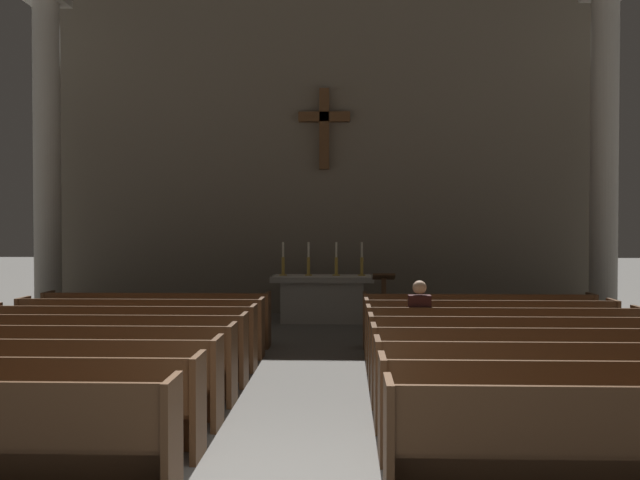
# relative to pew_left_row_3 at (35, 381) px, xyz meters

# --- Properties ---
(pew_left_row_3) EXTENTS (3.90, 0.50, 0.95)m
(pew_left_row_3) POSITION_rel_pew_left_row_3_xyz_m (0.00, 0.00, 0.00)
(pew_left_row_3) COLOR brown
(pew_left_row_3) RESTS_ON ground
(pew_left_row_4) EXTENTS (3.90, 0.50, 0.95)m
(pew_left_row_4) POSITION_rel_pew_left_row_3_xyz_m (0.00, 0.99, 0.00)
(pew_left_row_4) COLOR brown
(pew_left_row_4) RESTS_ON ground
(pew_left_row_5) EXTENTS (3.90, 0.50, 0.95)m
(pew_left_row_5) POSITION_rel_pew_left_row_3_xyz_m (0.00, 1.97, 0.00)
(pew_left_row_5) COLOR brown
(pew_left_row_5) RESTS_ON ground
(pew_left_row_6) EXTENTS (3.90, 0.50, 0.95)m
(pew_left_row_6) POSITION_rel_pew_left_row_3_xyz_m (0.00, 2.96, 0.00)
(pew_left_row_6) COLOR brown
(pew_left_row_6) RESTS_ON ground
(pew_left_row_7) EXTENTS (3.90, 0.50, 0.95)m
(pew_left_row_7) POSITION_rel_pew_left_row_3_xyz_m (0.00, 3.95, 0.00)
(pew_left_row_7) COLOR brown
(pew_left_row_7) RESTS_ON ground
(pew_left_row_8) EXTENTS (3.90, 0.50, 0.95)m
(pew_left_row_8) POSITION_rel_pew_left_row_3_xyz_m (0.00, 4.93, 0.00)
(pew_left_row_8) COLOR brown
(pew_left_row_8) RESTS_ON ground
(pew_right_row_2) EXTENTS (3.90, 0.50, 0.95)m
(pew_right_row_2) POSITION_rel_pew_left_row_3_xyz_m (5.51, -0.99, 0.00)
(pew_right_row_2) COLOR brown
(pew_right_row_2) RESTS_ON ground
(pew_right_row_3) EXTENTS (3.90, 0.50, 0.95)m
(pew_right_row_3) POSITION_rel_pew_left_row_3_xyz_m (5.51, 0.00, 0.00)
(pew_right_row_3) COLOR brown
(pew_right_row_3) RESTS_ON ground
(pew_right_row_4) EXTENTS (3.90, 0.50, 0.95)m
(pew_right_row_4) POSITION_rel_pew_left_row_3_xyz_m (5.51, 0.99, 0.00)
(pew_right_row_4) COLOR brown
(pew_right_row_4) RESTS_ON ground
(pew_right_row_5) EXTENTS (3.90, 0.50, 0.95)m
(pew_right_row_5) POSITION_rel_pew_left_row_3_xyz_m (5.51, 1.97, 0.00)
(pew_right_row_5) COLOR brown
(pew_right_row_5) RESTS_ON ground
(pew_right_row_6) EXTENTS (3.90, 0.50, 0.95)m
(pew_right_row_6) POSITION_rel_pew_left_row_3_xyz_m (5.51, 2.96, 0.00)
(pew_right_row_6) COLOR brown
(pew_right_row_6) RESTS_ON ground
(pew_right_row_7) EXTENTS (3.90, 0.50, 0.95)m
(pew_right_row_7) POSITION_rel_pew_left_row_3_xyz_m (5.51, 3.95, 0.00)
(pew_right_row_7) COLOR brown
(pew_right_row_7) RESTS_ON ground
(pew_right_row_8) EXTENTS (3.90, 0.50, 0.95)m
(pew_right_row_8) POSITION_rel_pew_left_row_3_xyz_m (5.51, 4.93, 0.00)
(pew_right_row_8) COLOR brown
(pew_right_row_8) RESTS_ON ground
(column_left_third) EXTENTS (0.85, 0.85, 6.99)m
(column_left_third) POSITION_rel_pew_left_row_3_xyz_m (-3.12, 7.84, 2.93)
(column_left_third) COLOR #ADA89E
(column_left_third) RESTS_ON ground
(column_right_third) EXTENTS (0.85, 0.85, 6.99)m
(column_right_third) POSITION_rel_pew_left_row_3_xyz_m (8.63, 7.84, 2.93)
(column_right_third) COLOR #ADA89E
(column_right_third) RESTS_ON ground
(altar) EXTENTS (2.20, 0.90, 1.01)m
(altar) POSITION_rel_pew_left_row_3_xyz_m (2.76, 8.17, 0.06)
(altar) COLOR #A8A399
(altar) RESTS_ON ground
(candlestick_outer_left) EXTENTS (0.16, 0.16, 0.72)m
(candlestick_outer_left) POSITION_rel_pew_left_row_3_xyz_m (1.91, 8.17, 0.77)
(candlestick_outer_left) COLOR #B79338
(candlestick_outer_left) RESTS_ON altar
(candlestick_inner_left) EXTENTS (0.16, 0.16, 0.72)m
(candlestick_inner_left) POSITION_rel_pew_left_row_3_xyz_m (2.46, 8.17, 0.77)
(candlestick_inner_left) COLOR #B79338
(candlestick_inner_left) RESTS_ON altar
(candlestick_inner_right) EXTENTS (0.16, 0.16, 0.72)m
(candlestick_inner_right) POSITION_rel_pew_left_row_3_xyz_m (3.06, 8.17, 0.77)
(candlestick_inner_right) COLOR #B79338
(candlestick_inner_right) RESTS_ON altar
(candlestick_outer_right) EXTENTS (0.16, 0.16, 0.72)m
(candlestick_outer_right) POSITION_rel_pew_left_row_3_xyz_m (3.61, 8.17, 0.77)
(candlestick_outer_right) COLOR #B79338
(candlestick_outer_right) RESTS_ON altar
(apse_with_cross) EXTENTS (12.65, 0.48, 7.90)m
(apse_with_cross) POSITION_rel_pew_left_row_3_xyz_m (2.76, 9.79, 3.48)
(apse_with_cross) COLOR #706656
(apse_with_cross) RESTS_ON ground
(lectern) EXTENTS (0.44, 0.36, 1.15)m
(lectern) POSITION_rel_pew_left_row_3_xyz_m (4.02, 6.97, 0.07)
(lectern) COLOR brown
(lectern) RESTS_ON ground
(lone_worshipper) EXTENTS (0.32, 0.43, 1.32)m
(lone_worshipper) POSITION_rel_pew_left_row_3_xyz_m (4.31, 3.00, 0.22)
(lone_worshipper) COLOR #26262B
(lone_worshipper) RESTS_ON ground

